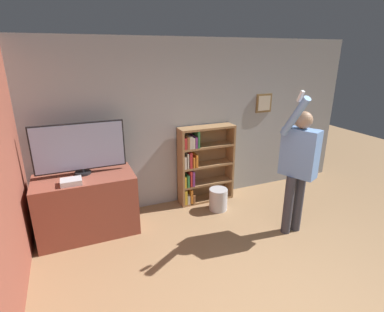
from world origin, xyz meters
name	(u,v)px	position (x,y,z in m)	size (l,w,h in m)	color
wall_back	(179,125)	(0.00, 3.09, 1.35)	(6.61, 0.09, 2.70)	#9EA3A8
tv_ledge	(87,205)	(-1.56, 2.63, 0.43)	(1.33, 0.69, 0.87)	brown
television	(80,148)	(-1.56, 2.74, 1.25)	(1.20, 0.22, 0.73)	black
game_console	(71,182)	(-1.72, 2.43, 0.90)	(0.26, 0.19, 0.07)	silver
bookshelf	(201,165)	(0.32, 2.92, 0.66)	(0.96, 0.28, 1.33)	#997047
person	(299,161)	(1.14, 1.52, 1.08)	(0.62, 0.59, 2.06)	#383842
waste_bin	(218,199)	(0.46, 2.50, 0.18)	(0.30, 0.30, 0.36)	#B7B7BC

